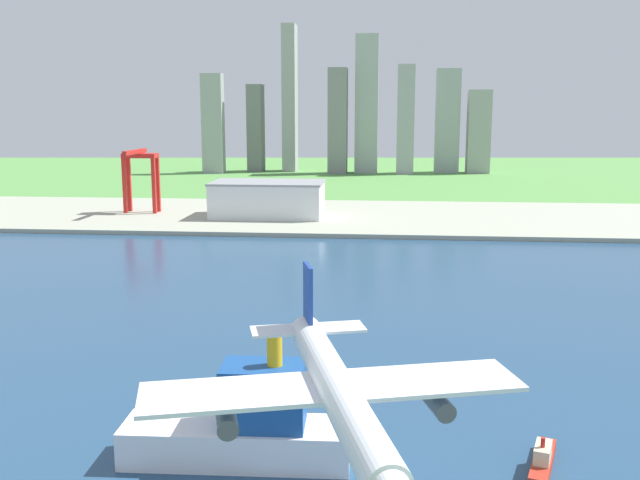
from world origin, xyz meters
TOP-DOWN VIEW (x-y plane):
  - ground_plane at (0.00, 300.00)m, footprint 2400.00×2400.00m
  - water_bay at (0.00, 240.00)m, footprint 840.00×360.00m
  - industrial_pier at (0.00, 490.00)m, footprint 840.00×140.00m
  - airplane_landing at (1.28, 128.49)m, footprint 42.95×46.79m
  - ferry_boat at (-19.50, 180.41)m, footprint 43.37×13.13m
  - tugboat_small at (35.94, 182.21)m, footprint 8.50×17.72m
  - port_crane_red at (-146.10, 487.09)m, footprint 21.09×36.31m
  - warehouse_main at (-64.40, 478.48)m, footprint 66.95×39.41m
  - distant_skyline at (-26.81, 819.74)m, footprint 300.58×55.36m

SIDE VIEW (x-z plane):
  - ground_plane at x=0.00m, z-range 0.00..0.00m
  - water_bay at x=0.00m, z-range 0.00..0.15m
  - industrial_pier at x=0.00m, z-range 0.00..2.50m
  - tugboat_small at x=35.94m, z-range -1.45..5.49m
  - ferry_boat at x=-19.50m, z-range -5.44..19.66m
  - warehouse_main at x=-64.40m, z-range 2.52..23.63m
  - port_crane_red at x=-146.10m, z-range 10.52..50.15m
  - airplane_landing at x=1.28m, z-range 29.47..43.07m
  - distant_skyline at x=-26.81m, z-range -18.98..136.51m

